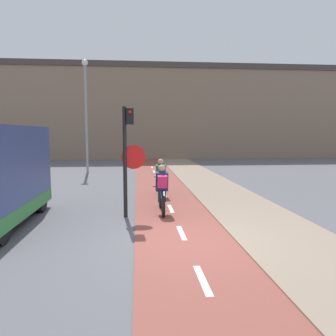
{
  "coord_description": "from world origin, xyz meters",
  "views": [
    {
      "loc": [
        -1.02,
        -6.94,
        2.35
      ],
      "look_at": [
        0.0,
        3.89,
        1.2
      ],
      "focal_mm": 35.0,
      "sensor_mm": 36.0,
      "label": 1
    }
  ],
  "objects_px": {
    "street_lamp_far": "(86,104)",
    "cyclist_near": "(162,190)",
    "traffic_light_pole": "(128,149)",
    "cyclist_far": "(161,179)"
  },
  "relations": [
    {
      "from": "street_lamp_far",
      "to": "cyclist_near",
      "type": "distance_m",
      "value": 11.59
    },
    {
      "from": "street_lamp_far",
      "to": "cyclist_near",
      "type": "xyz_separation_m",
      "value": [
        3.7,
        -10.45,
        -3.37
      ]
    },
    {
      "from": "cyclist_far",
      "to": "street_lamp_far",
      "type": "bearing_deg",
      "value": 116.02
    },
    {
      "from": "traffic_light_pole",
      "to": "cyclist_far",
      "type": "bearing_deg",
      "value": 69.03
    },
    {
      "from": "traffic_light_pole",
      "to": "cyclist_near",
      "type": "relative_size",
      "value": 1.77
    },
    {
      "from": "cyclist_far",
      "to": "traffic_light_pole",
      "type": "bearing_deg",
      "value": -110.97
    },
    {
      "from": "traffic_light_pole",
      "to": "street_lamp_far",
      "type": "bearing_deg",
      "value": 104.19
    },
    {
      "from": "street_lamp_far",
      "to": "cyclist_far",
      "type": "bearing_deg",
      "value": -63.98
    },
    {
      "from": "street_lamp_far",
      "to": "cyclist_far",
      "type": "height_order",
      "value": "street_lamp_far"
    },
    {
      "from": "cyclist_near",
      "to": "traffic_light_pole",
      "type": "bearing_deg",
      "value": -159.73
    }
  ]
}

